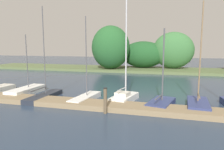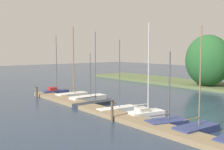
% 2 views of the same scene
% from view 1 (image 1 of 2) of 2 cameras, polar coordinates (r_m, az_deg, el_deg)
% --- Properties ---
extents(dock_pier, '(30.80, 1.80, 0.35)m').
position_cam_1_polar(dock_pier, '(13.85, 0.29, -8.58)').
color(dock_pier, '#847051').
rests_on(dock_pier, ground).
extents(far_shore, '(60.52, 9.12, 7.51)m').
position_cam_1_polar(far_shore, '(35.40, 25.72, 5.48)').
color(far_shore, '#56663D').
rests_on(far_shore, ground).
extents(sailboat_2, '(1.31, 4.17, 5.10)m').
position_cam_1_polar(sailboat_2, '(19.56, -22.20, -3.91)').
color(sailboat_2, white).
rests_on(sailboat_2, ground).
extents(sailboat_3, '(1.08, 4.39, 7.15)m').
position_cam_1_polar(sailboat_3, '(17.43, -17.94, -5.27)').
color(sailboat_3, '#232833').
rests_on(sailboat_3, ground).
extents(sailboat_4, '(1.34, 3.96, 6.28)m').
position_cam_1_polar(sailboat_4, '(15.97, -7.10, -6.11)').
color(sailboat_4, white).
rests_on(sailboat_4, ground).
extents(sailboat_5, '(1.80, 3.30, 7.58)m').
position_cam_1_polar(sailboat_5, '(15.63, 3.57, -5.73)').
color(sailboat_5, white).
rests_on(sailboat_5, ground).
extents(sailboat_6, '(2.00, 3.31, 5.30)m').
position_cam_1_polar(sailboat_6, '(14.79, 13.51, -7.33)').
color(sailboat_6, navy).
rests_on(sailboat_6, ground).
extents(sailboat_7, '(1.52, 3.53, 6.97)m').
position_cam_1_polar(sailboat_7, '(15.11, 22.55, -7.23)').
color(sailboat_7, navy).
rests_on(sailboat_7, ground).
extents(mooring_piling_1, '(0.24, 0.24, 1.61)m').
position_cam_1_polar(mooring_piling_1, '(12.76, -1.87, -7.06)').
color(mooring_piling_1, brown).
rests_on(mooring_piling_1, ground).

